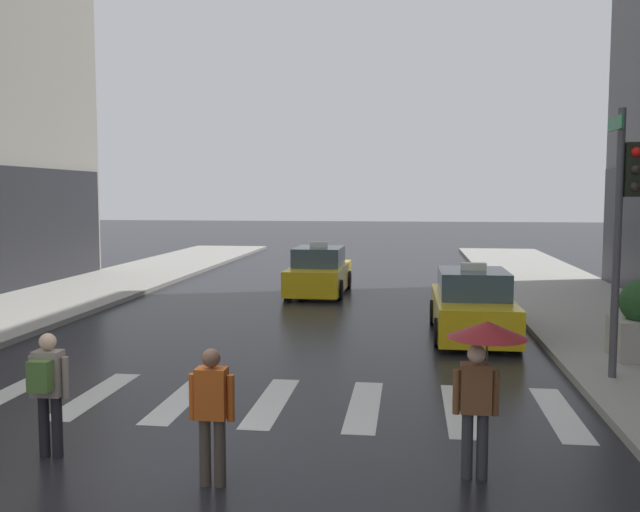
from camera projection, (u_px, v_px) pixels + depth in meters
name	position (u px, v px, depth m)	size (l,w,h in m)	color
ground_plane	(163.00, 471.00, 8.65)	(160.00, 160.00, 0.00)	black
crosswalk_markings	(226.00, 400.00, 11.61)	(11.30, 2.80, 0.01)	silver
traffic_light_pole	(625.00, 205.00, 12.22)	(0.44, 0.84, 4.80)	#47474C
taxi_lead	(472.00, 306.00, 16.83)	(1.95, 4.55, 1.80)	yellow
taxi_second	(319.00, 273.00, 24.03)	(1.98, 4.56, 1.80)	yellow
pedestrian_with_umbrella	(483.00, 356.00, 8.29)	(0.96, 0.96, 1.94)	#333338
pedestrian_with_backpack	(48.00, 385.00, 9.00)	(0.55, 0.43, 1.65)	black
pedestrian_plain_coat	(212.00, 408.00, 8.14)	(0.55, 0.24, 1.65)	#473D33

